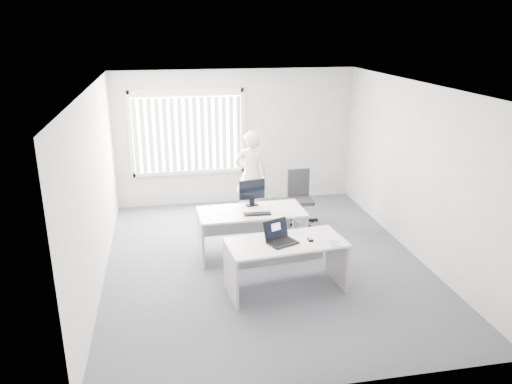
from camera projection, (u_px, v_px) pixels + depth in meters
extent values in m
plane|color=#585960|center=(264.00, 262.00, 8.08)|extent=(6.00, 6.00, 0.00)
cube|color=beige|center=(236.00, 137.00, 10.42)|extent=(5.00, 0.02, 2.80)
cube|color=beige|center=(327.00, 269.00, 4.84)|extent=(5.00, 0.02, 2.80)
cube|color=beige|center=(95.00, 189.00, 7.19)|extent=(0.02, 6.00, 2.80)
cube|color=beige|center=(416.00, 171.00, 8.07)|extent=(0.02, 6.00, 2.80)
cube|color=white|center=(266.00, 86.00, 7.18)|extent=(5.00, 6.00, 0.02)
cube|color=silver|center=(188.00, 133.00, 10.16)|extent=(2.32, 0.06, 1.76)
cube|color=silver|center=(286.00, 242.00, 7.01)|extent=(1.73, 0.95, 0.03)
cube|color=#A6A6A9|center=(231.00, 274.00, 6.91)|extent=(0.12, 0.71, 0.72)
cube|color=#A6A6A9|center=(337.00, 259.00, 7.35)|extent=(0.12, 0.71, 0.72)
cube|color=silver|center=(251.00, 212.00, 8.09)|extent=(1.73, 0.85, 0.03)
cube|color=#A6A6A9|center=(201.00, 238.00, 8.04)|extent=(0.06, 0.74, 0.75)
cube|color=#A6A6A9|center=(300.00, 230.00, 8.38)|extent=(0.06, 0.74, 0.75)
cylinder|color=black|center=(300.00, 221.00, 9.65)|extent=(0.59, 0.59, 0.08)
cylinder|color=black|center=(300.00, 212.00, 9.60)|extent=(0.07, 0.07, 0.45)
cube|color=black|center=(301.00, 201.00, 9.52)|extent=(0.45, 0.45, 0.07)
cube|color=black|center=(298.00, 182.00, 9.62)|extent=(0.43, 0.07, 0.53)
imported|color=silver|center=(251.00, 175.00, 9.67)|extent=(0.65, 0.43, 1.75)
cube|color=white|center=(307.00, 240.00, 7.04)|extent=(0.34, 0.31, 0.00)
cube|color=white|center=(335.00, 243.00, 6.93)|extent=(0.19, 0.23, 0.01)
cube|color=black|center=(257.00, 214.00, 7.92)|extent=(0.44, 0.16, 0.02)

